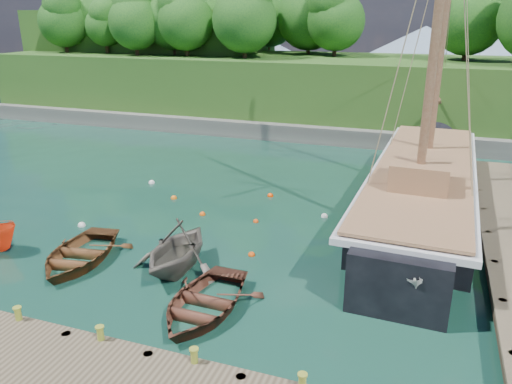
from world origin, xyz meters
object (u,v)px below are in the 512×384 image
Objects in this scene: rowboat_2 at (204,311)px; cabin_boat_white at (413,289)px; rowboat_0 at (80,262)px; rowboat_1 at (178,270)px; schooner at (421,194)px.

cabin_boat_white is at bearing 31.86° from rowboat_2.
rowboat_0 is 0.92× the size of cabin_boat_white.
schooner is (8.70, 9.32, 1.07)m from rowboat_1.
cabin_boat_white is at bearing 10.03° from rowboat_1.
rowboat_1 is at bearing -130.88° from schooner.
rowboat_2 is at bearing -46.29° from rowboat_1.
rowboat_0 is 13.12m from cabin_boat_white.
cabin_boat_white is 0.19× the size of schooner.
schooner is (12.81, 10.05, 1.07)m from rowboat_0.
cabin_boat_white is 7.85m from schooner.
rowboat_0 is 4.17m from rowboat_1.
rowboat_2 is (6.31, -1.59, 0.00)m from rowboat_0.
cabin_boat_white is (12.92, 2.28, 0.00)m from rowboat_0.
rowboat_0 is 6.51m from rowboat_2.
rowboat_1 is (4.10, 0.73, 0.00)m from rowboat_0.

